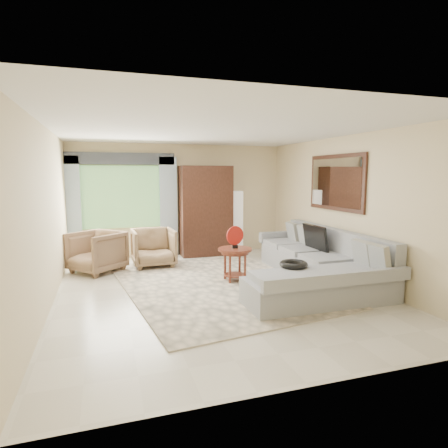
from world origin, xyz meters
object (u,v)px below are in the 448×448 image
object	(u,v)px
coffee_table	(235,264)
potted_plant	(85,249)
tv_screen	(315,238)
armchair_left	(97,252)
armchair_right	(153,248)
armoire	(206,211)
floor_lamp	(237,222)
sectional_sofa	(317,268)

from	to	relation	value
coffee_table	potted_plant	world-z (taller)	coffee_table
tv_screen	armchair_left	world-z (taller)	tv_screen
armchair_right	armoire	size ratio (longest dim) A/B	0.41
coffee_table	armoire	distance (m)	2.45
potted_plant	floor_lamp	bearing A→B (deg)	-0.13
armchair_left	armoire	distance (m)	2.69
tv_screen	armoire	distance (m)	2.84
sectional_sofa	armoire	distance (m)	3.24
armchair_left	coffee_table	bearing A→B (deg)	18.28
sectional_sofa	armchair_right	world-z (taller)	sectional_sofa
armoire	coffee_table	bearing A→B (deg)	-92.09
armchair_left	potted_plant	bearing A→B (deg)	153.76
potted_plant	armoire	size ratio (longest dim) A/B	0.26
coffee_table	armchair_right	xyz separation A→B (m)	(-1.24, 1.58, 0.08)
armchair_right	armoire	bearing A→B (deg)	27.55
armchair_left	potted_plant	xyz separation A→B (m)	(-0.25, 0.98, -0.13)
tv_screen	armchair_left	bearing A→B (deg)	159.52
tv_screen	potted_plant	xyz separation A→B (m)	(-4.20, 2.46, -0.44)
sectional_sofa	coffee_table	xyz separation A→B (m)	(-1.32, 0.56, 0.03)
potted_plant	floor_lamp	xyz separation A→B (m)	(3.50, -0.01, 0.47)
coffee_table	potted_plant	size ratio (longest dim) A/B	1.09
tv_screen	potted_plant	distance (m)	4.89
sectional_sofa	armchair_left	xyz separation A→B (m)	(-3.68, 1.98, 0.12)
armchair_left	armchair_right	bearing A→B (deg)	57.07
tv_screen	armchair_right	distance (m)	3.28
armchair_right	potted_plant	size ratio (longest dim) A/B	1.57
coffee_table	floor_lamp	bearing A→B (deg)	69.73
sectional_sofa	armchair_left	bearing A→B (deg)	151.69
armchair_left	tv_screen	bearing A→B (deg)	28.86
tv_screen	armoire	bearing A→B (deg)	122.12
tv_screen	armchair_right	size ratio (longest dim) A/B	0.86
tv_screen	armoire	world-z (taller)	armoire
tv_screen	floor_lamp	bearing A→B (deg)	105.95
armoire	floor_lamp	world-z (taller)	armoire
coffee_table	potted_plant	xyz separation A→B (m)	(-2.62, 2.41, -0.04)
potted_plant	armchair_left	bearing A→B (deg)	-75.58
armchair_right	armoire	xyz separation A→B (m)	(1.33, 0.76, 0.66)
armoire	floor_lamp	distance (m)	0.86
sectional_sofa	floor_lamp	xyz separation A→B (m)	(-0.43, 2.96, 0.47)
coffee_table	armchair_left	bearing A→B (deg)	148.94
coffee_table	armoire	bearing A→B (deg)	87.91
sectional_sofa	armchair_left	size ratio (longest dim) A/B	3.89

